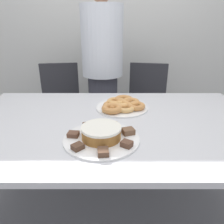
{
  "coord_description": "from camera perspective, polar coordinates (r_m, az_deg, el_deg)",
  "views": [
    {
      "loc": [
        0.0,
        -1.16,
        1.27
      ],
      "look_at": [
        0.01,
        -0.01,
        0.79
      ],
      "focal_mm": 35.0,
      "sensor_mm": 36.0,
      "label": 1
    }
  ],
  "objects": [
    {
      "name": "ground_plane",
      "position": [
        1.72,
        -0.26,
        -24.92
      ],
      "size": [
        12.0,
        12.0,
        0.0
      ],
      "primitive_type": "plane",
      "color": "slate"
    },
    {
      "name": "wall_back",
      "position": [
        2.79,
        -0.27,
        23.25
      ],
      "size": [
        8.0,
        0.05,
        2.6
      ],
      "color": "silver",
      "rests_on": "ground_plane"
    },
    {
      "name": "table",
      "position": [
        1.31,
        -0.32,
        -5.1
      ],
      "size": [
        1.76,
        1.06,
        0.73
      ],
      "color": "silver",
      "rests_on": "ground_plane"
    },
    {
      "name": "person_standing",
      "position": [
        2.14,
        -2.75,
        10.76
      ],
      "size": [
        0.38,
        0.38,
        1.59
      ],
      "color": "#383842",
      "rests_on": "ground_plane"
    },
    {
      "name": "office_chair_left",
      "position": [
        2.38,
        -13.39,
        0.66
      ],
      "size": [
        0.5,
        0.5,
        0.87
      ],
      "rotation": [
        0.0,
        0.0,
        0.14
      ],
      "color": "black",
      "rests_on": "ground_plane"
    },
    {
      "name": "office_chair_right",
      "position": [
        2.34,
        8.62,
        0.69
      ],
      "size": [
        0.51,
        0.51,
        0.87
      ],
      "rotation": [
        0.0,
        0.0,
        -0.18
      ],
      "color": "black",
      "rests_on": "ground_plane"
    },
    {
      "name": "plate_cake",
      "position": [
        1.08,
        -3.12,
        -7.03
      ],
      "size": [
        0.38,
        0.38,
        0.01
      ],
      "color": "white",
      "rests_on": "table"
    },
    {
      "name": "plate_donuts",
      "position": [
        1.47,
        2.29,
        1.22
      ],
      "size": [
        0.35,
        0.35,
        0.01
      ],
      "color": "white",
      "rests_on": "table"
    },
    {
      "name": "frosted_cake",
      "position": [
        1.07,
        -3.17,
        -5.33
      ],
      "size": [
        0.2,
        0.2,
        0.06
      ],
      "color": "#9E662D",
      "rests_on": "plate_cake"
    },
    {
      "name": "lamington_0",
      "position": [
        1.12,
        3.92,
        -5.02
      ],
      "size": [
        0.07,
        0.07,
        0.03
      ],
      "rotation": [
        0.0,
        0.0,
        0.32
      ],
      "color": "brown",
      "rests_on": "plate_cake"
    },
    {
      "name": "lamington_1",
      "position": [
        1.19,
        -0.49,
        -3.21
      ],
      "size": [
        0.06,
        0.06,
        0.02
      ],
      "rotation": [
        0.0,
        0.0,
        1.22
      ],
      "color": "brown",
      "rests_on": "plate_cake"
    },
    {
      "name": "lamington_2",
      "position": [
        1.19,
        -6.43,
        -3.44
      ],
      "size": [
        0.07,
        0.07,
        0.02
      ],
      "rotation": [
        0.0,
        0.0,
        2.12
      ],
      "color": "brown",
      "rests_on": "plate_cake"
    },
    {
      "name": "lamington_3",
      "position": [
        1.11,
        -10.43,
        -5.76
      ],
      "size": [
        0.06,
        0.05,
        0.02
      ],
      "rotation": [
        0.0,
        0.0,
        3.02
      ],
      "color": "brown",
      "rests_on": "plate_cake"
    },
    {
      "name": "lamington_4",
      "position": [
        1.0,
        -9.32,
        -8.93
      ],
      "size": [
        0.07,
        0.07,
        0.02
      ],
      "rotation": [
        0.0,
        0.0,
        3.91
      ],
      "color": "#513828",
      "rests_on": "plate_cake"
    },
    {
      "name": "lamington_5",
      "position": [
        0.95,
        -2.7,
        -10.34
      ],
      "size": [
        0.05,
        0.06,
        0.02
      ],
      "rotation": [
        0.0,
        0.0,
        4.81
      ],
      "color": "#513828",
      "rests_on": "plate_cake"
    },
    {
      "name": "lamington_6",
      "position": [
        1.01,
        3.49,
        -8.3
      ],
      "size": [
        0.06,
        0.06,
        0.03
      ],
      "rotation": [
        0.0,
        0.0,
        5.71
      ],
      "color": "brown",
      "rests_on": "plate_cake"
    },
    {
      "name": "donut_0",
      "position": [
        1.46,
        2.3,
        1.97
      ],
      "size": [
        0.12,
        0.12,
        0.03
      ],
      "color": "#D18E4C",
      "rests_on": "plate_donuts"
    },
    {
      "name": "donut_1",
      "position": [
        1.49,
        4.5,
        2.53
      ],
      "size": [
        0.13,
        0.13,
        0.04
      ],
      "color": "#D18E4C",
      "rests_on": "plate_donuts"
    },
    {
      "name": "donut_2",
      "position": [
        1.54,
        2.78,
        3.27
      ],
      "size": [
        0.13,
        0.13,
        0.04
      ],
      "color": "#C68447",
      "rests_on": "plate_donuts"
    },
    {
      "name": "donut_3",
      "position": [
        1.51,
        0.75,
        2.72
      ],
      "size": [
        0.13,
        0.13,
        0.03
      ],
      "color": "tan",
      "rests_on": "plate_donuts"
    },
    {
      "name": "donut_4",
      "position": [
        1.46,
        -0.21,
        1.87
      ],
      "size": [
        0.12,
        0.12,
        0.03
      ],
      "color": "#D18E4C",
      "rests_on": "plate_donuts"
    },
    {
      "name": "donut_5",
      "position": [
        1.38,
        -0.14,
        0.91
      ],
      "size": [
        0.13,
        0.13,
        0.04
      ],
      "color": "#C68447",
      "rests_on": "plate_donuts"
    },
    {
      "name": "donut_6",
      "position": [
        1.4,
        3.12,
        1.06
      ],
      "size": [
        0.12,
        0.12,
        0.03
      ],
      "color": "#E5AD66",
      "rests_on": "plate_donuts"
    },
    {
      "name": "donut_7",
      "position": [
        1.44,
        5.96,
        1.59
      ],
      "size": [
        0.12,
        0.12,
        0.04
      ],
      "color": "#C68447",
      "rests_on": "plate_donuts"
    }
  ]
}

